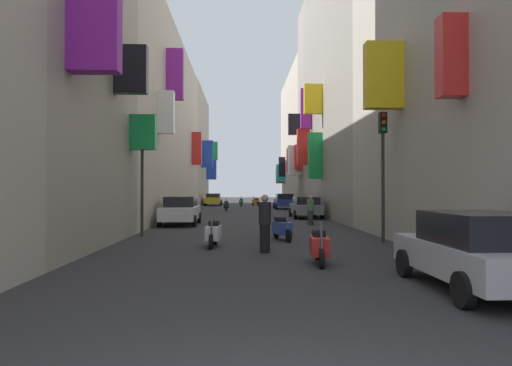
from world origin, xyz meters
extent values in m
plane|color=#2D2D30|center=(0.00, 30.00, 0.00)|extent=(140.00, 140.00, 0.00)
cube|color=green|center=(-4.49, 15.34, 4.21)|extent=(1.02, 0.54, 1.41)
cube|color=purple|center=(-4.34, 8.65, 6.20)|extent=(1.31, 0.54, 2.52)
cube|color=black|center=(-4.43, 12.96, 6.14)|extent=(1.14, 0.40, 1.70)
cube|color=white|center=(-4.69, 9.89, 6.98)|extent=(0.61, 0.46, 2.61)
cube|color=#BCB29E|center=(-8.00, 30.35, 6.54)|extent=(6.00, 27.71, 13.08)
cube|color=purple|center=(-4.50, 24.20, 8.78)|extent=(1.00, 0.59, 3.03)
cube|color=white|center=(-4.57, 21.41, 6.04)|extent=(0.86, 0.60, 2.28)
cube|color=red|center=(-4.57, 38.52, 5.60)|extent=(0.87, 0.57, 2.98)
cube|color=#9E9384|center=(-8.00, 52.10, 6.68)|extent=(6.00, 15.79, 13.35)
cube|color=blue|center=(-4.35, 48.57, 6.60)|extent=(1.30, 0.54, 1.56)
cube|color=blue|center=(-4.36, 55.94, 4.37)|extent=(1.27, 0.42, 2.51)
cube|color=blue|center=(-4.36, 48.33, 5.58)|extent=(1.28, 0.53, 2.55)
cube|color=green|center=(-4.34, 58.04, 6.99)|extent=(1.33, 0.56, 2.46)
cube|color=red|center=(4.68, 7.89, 5.22)|extent=(0.63, 0.51, 2.03)
cube|color=yellow|center=(4.36, 12.29, 5.83)|extent=(1.28, 0.53, 2.28)
cube|color=gray|center=(8.00, 27.80, 9.61)|extent=(6.00, 17.26, 19.22)
cube|color=yellow|center=(4.37, 27.63, 8.04)|extent=(1.26, 0.44, 2.02)
cube|color=red|center=(4.49, 33.50, 5.30)|extent=(1.01, 0.61, 2.90)
cube|color=purple|center=(4.56, 32.35, 8.21)|extent=(0.87, 0.49, 3.14)
cube|color=green|center=(4.52, 27.75, 4.18)|extent=(0.96, 0.37, 3.17)
cube|color=gray|center=(8.00, 38.72, 9.26)|extent=(6.00, 4.57, 18.53)
cube|color=orange|center=(4.50, 40.15, 4.09)|extent=(1.01, 0.41, 1.41)
cube|color=#19B2BF|center=(4.69, 38.93, 4.30)|extent=(0.62, 0.50, 1.58)
cube|color=white|center=(4.37, 38.21, 4.50)|extent=(1.25, 0.63, 2.72)
cube|color=red|center=(4.64, 37.77, 4.79)|extent=(0.72, 0.43, 2.22)
cube|color=black|center=(4.39, 38.45, 7.83)|extent=(1.21, 0.40, 1.92)
cube|color=#B2A899|center=(8.00, 50.50, 7.65)|extent=(6.00, 19.00, 15.31)
cube|color=red|center=(4.65, 45.05, 4.97)|extent=(0.70, 0.38, 2.48)
cube|color=black|center=(4.60, 54.05, 4.68)|extent=(0.80, 0.45, 2.46)
cube|color=orange|center=(4.46, 55.15, 3.63)|extent=(1.08, 0.40, 2.03)
cube|color=#19B2BF|center=(4.45, 54.10, 3.92)|extent=(1.10, 0.40, 2.16)
cube|color=gold|center=(-3.73, 49.51, 0.61)|extent=(1.78, 4.24, 0.63)
cube|color=black|center=(-3.73, 49.72, 1.16)|extent=(1.56, 2.37, 0.46)
cylinder|color=black|center=(-2.84, 48.11, 0.30)|extent=(0.18, 0.60, 0.60)
cylinder|color=black|center=(-4.62, 48.11, 0.30)|extent=(0.18, 0.60, 0.60)
cylinder|color=black|center=(-2.84, 50.91, 0.30)|extent=(0.18, 0.60, 0.60)
cylinder|color=black|center=(-4.62, 50.91, 0.30)|extent=(0.18, 0.60, 0.60)
cube|color=slate|center=(3.75, 27.02, 0.60)|extent=(1.71, 4.34, 0.61)
cube|color=black|center=(3.75, 26.80, 1.15)|extent=(1.50, 2.43, 0.48)
cylinder|color=black|center=(2.90, 28.45, 0.30)|extent=(0.18, 0.60, 0.60)
cylinder|color=black|center=(4.61, 28.45, 0.30)|extent=(0.18, 0.60, 0.60)
cylinder|color=black|center=(2.90, 25.59, 0.30)|extent=(0.18, 0.60, 0.60)
cylinder|color=black|center=(4.61, 25.59, 0.30)|extent=(0.18, 0.60, 0.60)
cube|color=white|center=(-3.78, 21.30, 0.64)|extent=(1.77, 4.17, 0.67)
cube|color=black|center=(-3.78, 21.51, 1.24)|extent=(1.56, 2.34, 0.54)
cylinder|color=black|center=(-2.89, 19.92, 0.30)|extent=(0.18, 0.60, 0.60)
cylinder|color=black|center=(-4.66, 19.92, 0.30)|extent=(0.18, 0.60, 0.60)
cylinder|color=black|center=(-2.89, 22.67, 0.30)|extent=(0.18, 0.60, 0.60)
cylinder|color=black|center=(-4.66, 22.67, 0.30)|extent=(0.18, 0.60, 0.60)
cube|color=navy|center=(3.60, 40.60, 0.62)|extent=(1.72, 4.32, 0.65)
cube|color=black|center=(3.60, 40.39, 1.20)|extent=(1.51, 2.42, 0.51)
cylinder|color=black|center=(2.74, 42.03, 0.30)|extent=(0.18, 0.60, 0.60)
cylinder|color=black|center=(4.46, 42.03, 0.30)|extent=(0.18, 0.60, 0.60)
cylinder|color=black|center=(2.74, 39.18, 0.30)|extent=(0.18, 0.60, 0.60)
cylinder|color=black|center=(4.46, 39.18, 0.30)|extent=(0.18, 0.60, 0.60)
cube|color=#B7B7BC|center=(3.95, 5.34, 0.60)|extent=(1.81, 4.05, 0.60)
cube|color=black|center=(3.95, 5.14, 1.19)|extent=(1.60, 2.27, 0.59)
cylinder|color=black|center=(3.04, 6.68, 0.30)|extent=(0.18, 0.60, 0.60)
cylinder|color=black|center=(4.86, 6.68, 0.30)|extent=(0.18, 0.60, 0.60)
cylinder|color=black|center=(3.04, 4.01, 0.30)|extent=(0.18, 0.60, 0.60)
cube|color=orange|center=(1.11, 48.61, 0.46)|extent=(0.85, 1.22, 0.45)
cube|color=black|center=(1.19, 48.41, 0.77)|extent=(0.51, 0.64, 0.16)
cylinder|color=#4C4C51|center=(0.89, 49.13, 0.79)|extent=(0.16, 0.28, 0.68)
cylinder|color=black|center=(0.83, 49.26, 0.24)|extent=(0.28, 0.48, 0.48)
cylinder|color=black|center=(1.38, 47.96, 0.24)|extent=(0.28, 0.48, 0.48)
cube|color=black|center=(-1.83, 36.51, 0.46)|extent=(0.46, 1.21, 0.45)
cube|color=black|center=(-1.83, 36.74, 0.77)|extent=(0.33, 0.56, 0.16)
cylinder|color=#4C4C51|center=(-1.82, 35.91, 0.79)|extent=(0.06, 0.27, 0.68)
cylinder|color=black|center=(-1.82, 35.76, 0.24)|extent=(0.11, 0.48, 0.48)
cylinder|color=black|center=(-1.84, 37.26, 0.24)|extent=(0.11, 0.48, 0.48)
cube|color=silver|center=(-1.46, 12.01, 0.46)|extent=(0.50, 1.06, 0.45)
cube|color=black|center=(-1.45, 12.21, 0.77)|extent=(0.35, 0.58, 0.16)
cylinder|color=#4C4C51|center=(-1.49, 11.50, 0.79)|extent=(0.08, 0.28, 0.68)
cylinder|color=black|center=(-1.50, 11.37, 0.24)|extent=(0.13, 0.48, 0.48)
cylinder|color=black|center=(-1.43, 12.66, 0.24)|extent=(0.13, 0.48, 0.48)
cube|color=#2D4CAD|center=(0.99, 13.84, 0.46)|extent=(0.70, 1.28, 0.45)
cube|color=black|center=(0.94, 14.06, 0.77)|extent=(0.44, 0.62, 0.16)
cylinder|color=#4C4C51|center=(1.13, 13.25, 0.79)|extent=(0.12, 0.28, 0.68)
cylinder|color=black|center=(1.16, 13.11, 0.24)|extent=(0.20, 0.49, 0.48)
cylinder|color=black|center=(0.83, 14.58, 0.24)|extent=(0.20, 0.49, 0.48)
cube|color=red|center=(1.48, 8.48, 0.46)|extent=(0.54, 1.18, 0.45)
cube|color=black|center=(1.50, 8.69, 0.77)|extent=(0.37, 0.59, 0.16)
cylinder|color=#4C4C51|center=(1.43, 7.91, 0.79)|extent=(0.08, 0.28, 0.68)
cylinder|color=black|center=(1.42, 7.77, 0.24)|extent=(0.14, 0.49, 0.48)
cylinder|color=black|center=(1.54, 9.19, 0.24)|extent=(0.14, 0.49, 0.48)
cube|color=#287F3D|center=(-0.52, 46.27, 0.46)|extent=(0.46, 1.12, 0.45)
cube|color=black|center=(-0.52, 46.48, 0.77)|extent=(0.33, 0.56, 0.16)
cylinder|color=#4C4C51|center=(-0.53, 45.72, 0.79)|extent=(0.06, 0.27, 0.68)
cylinder|color=black|center=(-0.53, 45.58, 0.24)|extent=(0.11, 0.48, 0.48)
cylinder|color=black|center=(-0.51, 46.97, 0.24)|extent=(0.11, 0.48, 0.48)
cylinder|color=#2F2F2F|center=(3.18, 21.14, 0.39)|extent=(0.38, 0.38, 0.77)
cylinder|color=#4C724C|center=(3.18, 21.14, 1.08)|extent=(0.46, 0.46, 0.61)
sphere|color=tan|center=(3.18, 21.14, 1.49)|extent=(0.21, 0.21, 0.21)
cylinder|color=black|center=(0.18, 10.55, 0.43)|extent=(0.45, 0.45, 0.85)
cylinder|color=black|center=(0.18, 10.55, 1.19)|extent=(0.53, 0.53, 0.68)
sphere|color=tan|center=(0.18, 10.55, 1.65)|extent=(0.23, 0.23, 0.23)
cylinder|color=#2D2D2D|center=(-4.56, 15.43, 1.91)|extent=(0.12, 0.12, 3.82)
cube|color=black|center=(-4.56, 15.43, 4.19)|extent=(0.26, 0.26, 0.75)
sphere|color=red|center=(-4.56, 15.29, 4.44)|extent=(0.14, 0.14, 0.14)
sphere|color=orange|center=(-4.56, 15.29, 4.19)|extent=(0.14, 0.14, 0.14)
sphere|color=green|center=(-4.56, 15.29, 3.94)|extent=(0.14, 0.14, 0.14)
cylinder|color=#2D2D2D|center=(4.57, 13.04, 1.97)|extent=(0.12, 0.12, 3.94)
cube|color=black|center=(4.57, 13.04, 4.32)|extent=(0.26, 0.26, 0.75)
sphere|color=red|center=(4.57, 12.90, 4.57)|extent=(0.14, 0.14, 0.14)
sphere|color=orange|center=(4.57, 12.90, 4.32)|extent=(0.14, 0.14, 0.14)
sphere|color=green|center=(4.57, 12.90, 4.07)|extent=(0.14, 0.14, 0.14)
camera|label=1|loc=(-0.54, -3.28, 1.94)|focal=32.14mm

